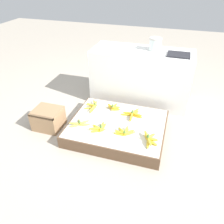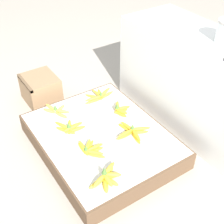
{
  "view_description": "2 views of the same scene",
  "coord_description": "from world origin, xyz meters",
  "px_view_note": "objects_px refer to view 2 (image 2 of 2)",
  "views": [
    {
      "loc": [
        0.5,
        -1.82,
        1.57
      ],
      "look_at": [
        -0.06,
        -0.01,
        0.27
      ],
      "focal_mm": 35.0,
      "sensor_mm": 36.0,
      "label": 1
    },
    {
      "loc": [
        1.4,
        -0.83,
        1.6
      ],
      "look_at": [
        0.01,
        0.08,
        0.3
      ],
      "focal_mm": 50.0,
      "sensor_mm": 36.0,
      "label": 2
    }
  ],
  "objects_px": {
    "wooden_crate": "(41,89)",
    "banana_bunch_middle_midleft": "(120,109)",
    "foam_tray_white": "(172,20)",
    "banana_bunch_front_left": "(57,110)",
    "banana_bunch_front_right": "(107,178)",
    "banana_bunch_middle_midright": "(132,132)",
    "banana_bunch_front_midright": "(90,149)",
    "banana_bunch_middle_left": "(99,96)",
    "banana_bunch_front_midleft": "(69,128)"
  },
  "relations": [
    {
      "from": "banana_bunch_middle_midright",
      "to": "banana_bunch_middle_left",
      "type": "bearing_deg",
      "value": 175.64
    },
    {
      "from": "banana_bunch_front_midleft",
      "to": "banana_bunch_front_midright",
      "type": "distance_m",
      "value": 0.26
    },
    {
      "from": "wooden_crate",
      "to": "banana_bunch_front_midleft",
      "type": "xyz_separation_m",
      "value": [
        0.64,
        -0.05,
        0.05
      ]
    },
    {
      "from": "banana_bunch_middle_midleft",
      "to": "foam_tray_white",
      "type": "xyz_separation_m",
      "value": [
        -0.11,
        0.54,
        0.53
      ]
    },
    {
      "from": "banana_bunch_front_midleft",
      "to": "banana_bunch_front_midright",
      "type": "height_order",
      "value": "banana_bunch_front_midleft"
    },
    {
      "from": "wooden_crate",
      "to": "banana_bunch_front_right",
      "type": "xyz_separation_m",
      "value": [
        1.16,
        -0.07,
        0.06
      ]
    },
    {
      "from": "banana_bunch_front_right",
      "to": "banana_bunch_middle_midright",
      "type": "distance_m",
      "value": 0.44
    },
    {
      "from": "banana_bunch_front_right",
      "to": "banana_bunch_middle_midright",
      "type": "xyz_separation_m",
      "value": [
        -0.25,
        0.37,
        -0.0
      ]
    },
    {
      "from": "wooden_crate",
      "to": "banana_bunch_front_midright",
      "type": "bearing_deg",
      "value": -2.28
    },
    {
      "from": "banana_bunch_middle_midright",
      "to": "banana_bunch_front_midleft",
      "type": "bearing_deg",
      "value": -128.65
    },
    {
      "from": "banana_bunch_middle_left",
      "to": "foam_tray_white",
      "type": "height_order",
      "value": "foam_tray_white"
    },
    {
      "from": "banana_bunch_front_left",
      "to": "banana_bunch_middle_left",
      "type": "distance_m",
      "value": 0.37
    },
    {
      "from": "wooden_crate",
      "to": "banana_bunch_front_right",
      "type": "bearing_deg",
      "value": -3.69
    },
    {
      "from": "banana_bunch_front_midleft",
      "to": "banana_bunch_middle_midright",
      "type": "distance_m",
      "value": 0.44
    },
    {
      "from": "banana_bunch_front_left",
      "to": "foam_tray_white",
      "type": "relative_size",
      "value": 0.78
    },
    {
      "from": "banana_bunch_front_midright",
      "to": "banana_bunch_front_right",
      "type": "bearing_deg",
      "value": -8.53
    },
    {
      "from": "banana_bunch_front_midright",
      "to": "banana_bunch_middle_left",
      "type": "relative_size",
      "value": 0.78
    },
    {
      "from": "banana_bunch_front_left",
      "to": "banana_bunch_front_midright",
      "type": "xyz_separation_m",
      "value": [
        0.49,
        0.0,
        -0.0
      ]
    },
    {
      "from": "wooden_crate",
      "to": "banana_bunch_middle_midleft",
      "type": "bearing_deg",
      "value": 28.42
    },
    {
      "from": "banana_bunch_front_left",
      "to": "banana_bunch_front_midleft",
      "type": "distance_m",
      "value": 0.23
    },
    {
      "from": "foam_tray_white",
      "to": "banana_bunch_front_midright",
      "type": "bearing_deg",
      "value": -69.56
    },
    {
      "from": "banana_bunch_middle_midleft",
      "to": "banana_bunch_front_left",
      "type": "bearing_deg",
      "value": -122.81
    },
    {
      "from": "banana_bunch_front_midright",
      "to": "banana_bunch_middle_midright",
      "type": "xyz_separation_m",
      "value": [
        0.01,
        0.33,
        0.0
      ]
    },
    {
      "from": "banana_bunch_middle_left",
      "to": "banana_bunch_middle_midright",
      "type": "distance_m",
      "value": 0.5
    },
    {
      "from": "banana_bunch_middle_midright",
      "to": "foam_tray_white",
      "type": "bearing_deg",
      "value": 120.7
    },
    {
      "from": "wooden_crate",
      "to": "banana_bunch_middle_left",
      "type": "relative_size",
      "value": 1.09
    },
    {
      "from": "banana_bunch_front_right",
      "to": "banana_bunch_middle_midleft",
      "type": "distance_m",
      "value": 0.66
    },
    {
      "from": "banana_bunch_front_midleft",
      "to": "foam_tray_white",
      "type": "height_order",
      "value": "foam_tray_white"
    },
    {
      "from": "wooden_crate",
      "to": "foam_tray_white",
      "type": "relative_size",
      "value": 1.1
    },
    {
      "from": "banana_bunch_front_midleft",
      "to": "banana_bunch_middle_midleft",
      "type": "bearing_deg",
      "value": 86.58
    },
    {
      "from": "banana_bunch_front_left",
      "to": "banana_bunch_middle_midright",
      "type": "relative_size",
      "value": 0.85
    },
    {
      "from": "wooden_crate",
      "to": "banana_bunch_front_left",
      "type": "relative_size",
      "value": 1.4
    },
    {
      "from": "banana_bunch_middle_left",
      "to": "foam_tray_white",
      "type": "relative_size",
      "value": 1.01
    },
    {
      "from": "banana_bunch_front_midleft",
      "to": "banana_bunch_middle_left",
      "type": "height_order",
      "value": "banana_bunch_front_midleft"
    },
    {
      "from": "wooden_crate",
      "to": "banana_bunch_middle_midright",
      "type": "distance_m",
      "value": 0.96
    },
    {
      "from": "banana_bunch_front_left",
      "to": "banana_bunch_front_right",
      "type": "relative_size",
      "value": 0.96
    },
    {
      "from": "banana_bunch_front_midright",
      "to": "banana_bunch_middle_left",
      "type": "xyz_separation_m",
      "value": [
        -0.48,
        0.36,
        -0.0
      ]
    },
    {
      "from": "banana_bunch_middle_midleft",
      "to": "foam_tray_white",
      "type": "bearing_deg",
      "value": 101.84
    },
    {
      "from": "foam_tray_white",
      "to": "banana_bunch_front_left",
      "type": "bearing_deg",
      "value": -98.7
    },
    {
      "from": "banana_bunch_front_left",
      "to": "banana_bunch_front_midleft",
      "type": "xyz_separation_m",
      "value": [
        0.23,
        -0.01,
        0.0
      ]
    },
    {
      "from": "banana_bunch_middle_left",
      "to": "banana_bunch_middle_midright",
      "type": "height_order",
      "value": "banana_bunch_middle_midright"
    },
    {
      "from": "banana_bunch_front_left",
      "to": "foam_tray_white",
      "type": "height_order",
      "value": "foam_tray_white"
    },
    {
      "from": "banana_bunch_front_midleft",
      "to": "foam_tray_white",
      "type": "bearing_deg",
      "value": 95.32
    },
    {
      "from": "banana_bunch_front_left",
      "to": "banana_bunch_middle_midright",
      "type": "distance_m",
      "value": 0.6
    },
    {
      "from": "banana_bunch_front_midleft",
      "to": "banana_bunch_middle_left",
      "type": "xyz_separation_m",
      "value": [
        -0.22,
        0.38,
        -0.0
      ]
    },
    {
      "from": "banana_bunch_front_midright",
      "to": "foam_tray_white",
      "type": "distance_m",
      "value": 1.13
    },
    {
      "from": "banana_bunch_front_left",
      "to": "banana_bunch_middle_midleft",
      "type": "xyz_separation_m",
      "value": [
        0.26,
        0.4,
        0.01
      ]
    },
    {
      "from": "banana_bunch_front_left",
      "to": "banana_bunch_middle_midright",
      "type": "xyz_separation_m",
      "value": [
        0.5,
        0.33,
        0.0
      ]
    },
    {
      "from": "banana_bunch_front_left",
      "to": "banana_bunch_middle_midleft",
      "type": "distance_m",
      "value": 0.47
    },
    {
      "from": "banana_bunch_middle_left",
      "to": "banana_bunch_middle_midleft",
      "type": "distance_m",
      "value": 0.25
    }
  ]
}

